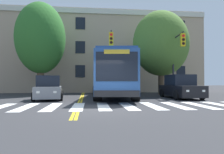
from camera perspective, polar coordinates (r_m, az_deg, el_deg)
ground_plane at (r=10.33m, az=-3.25°, el=-8.36°), size 120.00×120.00×0.00m
crosswalk at (r=11.50m, az=0.98°, el=-7.61°), size 17.59×4.01×0.01m
lane_line_yellow_inner at (r=25.38m, az=-7.64°, el=-4.09°), size 0.12×36.00×0.01m
lane_line_yellow_outer at (r=25.37m, az=-7.28°, el=-4.09°), size 0.12×36.00×0.01m
city_bus at (r=18.00m, az=1.10°, el=0.48°), size 4.05×12.30×3.31m
car_grey_near_lane at (r=16.13m, az=-16.20°, el=-2.95°), size 2.25×3.90×1.70m
car_black_far_lane at (r=17.71m, az=17.39°, el=-2.66°), size 2.12×4.84×1.82m
car_tan_behind_bus at (r=26.70m, az=-2.82°, el=-2.20°), size 2.56×4.83×1.80m
traffic_light_near_corner at (r=19.36m, az=16.60°, el=6.06°), size 0.60×3.02×5.67m
traffic_light_overhead at (r=19.13m, az=-0.26°, el=6.33°), size 0.67×4.28×5.51m
street_tree_curbside_large at (r=22.01m, az=12.68°, el=8.53°), size 6.72×6.32×8.19m
street_tree_curbside_small at (r=22.39m, az=-18.11°, el=9.63°), size 6.55×6.59×8.94m
building_facade at (r=30.12m, az=-8.00°, el=5.82°), size 30.24×9.20×9.91m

